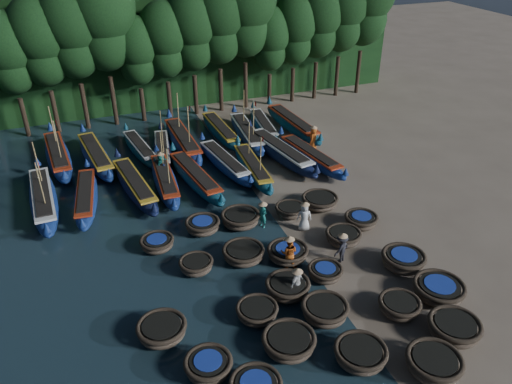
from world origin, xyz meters
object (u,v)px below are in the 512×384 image
object	(u,v)px
coracle_3	(434,363)
long_boat_7	(280,152)
fisherman_2	(289,252)
long_boat_3	(165,180)
long_boat_4	(195,176)
coracle_11	(257,311)
long_boat_15	(247,133)
long_boat_6	(253,167)
coracle_12	(288,287)
coracle_10	(162,330)
long_boat_2	(135,185)
long_boat_8	(310,156)
fisherman_0	(304,216)
long_boat_17	(293,124)
long_boat_5	(224,162)
long_boat_9	(58,155)
coracle_2	(360,354)
long_boat_14	(220,130)
fisherman_5	(161,164)
coracle_21	(203,225)
fisherman_4	(297,282)
coracle_6	(289,342)
coracle_8	(399,306)
fisherman_6	(313,138)
coracle_7	(325,310)
coracle_16	(243,253)
long_boat_10	(96,155)
coracle_20	(157,243)
fisherman_3	(342,247)
coracle_22	(240,218)
coracle_4	(454,328)
coracle_14	(403,260)
long_boat_16	(263,126)
coracle_18	(343,236)
long_boat_0	(43,199)
coracle_17	(288,253)
long_boat_13	(183,140)
long_boat_1	(86,197)
coracle_23	(290,210)
coracle_24	(320,201)
coracle_19	(361,220)

from	to	relation	value
coracle_3	long_boat_7	distance (m)	19.63
coracle_3	fisherman_2	distance (m)	8.45
long_boat_3	long_boat_4	size ratio (longest dim) A/B	0.95
coracle_11	long_boat_15	size ratio (longest dim) A/B	0.22
long_boat_6	coracle_12	bearing A→B (deg)	-99.27
coracle_10	long_boat_2	bearing A→B (deg)	86.11
long_boat_8	fisherman_0	world-z (taller)	fisherman_0
long_boat_17	long_boat_7	bearing A→B (deg)	-127.86
long_boat_5	long_boat_9	world-z (taller)	long_boat_9
coracle_2	long_boat_9	bearing A→B (deg)	114.99
long_boat_14	fisherman_5	xyz separation A→B (m)	(-5.64, -4.84, 0.32)
coracle_21	fisherman_4	xyz separation A→B (m)	(2.71, -6.69, 0.39)
coracle_6	fisherman_5	xyz separation A→B (m)	(-1.81, 17.07, 0.43)
coracle_8	long_boat_5	size ratio (longest dim) A/B	0.24
long_boat_5	fisherman_6	world-z (taller)	fisherman_6
coracle_2	coracle_7	bearing A→B (deg)	94.80
coracle_16	long_boat_10	xyz separation A→B (m)	(-6.06, 14.30, 0.16)
long_boat_2	coracle_20	bearing A→B (deg)	-96.54
long_boat_6	fisherman_3	world-z (taller)	long_boat_6
coracle_11	long_boat_17	distance (m)	21.46
long_boat_10	fisherman_2	world-z (taller)	fisherman_2
coracle_10	coracle_11	distance (m)	4.20
coracle_22	long_boat_15	bearing A→B (deg)	68.48
fisherman_4	long_boat_2	bearing A→B (deg)	83.89
coracle_4	coracle_20	world-z (taller)	coracle_4
coracle_10	long_boat_3	xyz separation A→B (m)	(2.83, 12.90, 0.11)
coracle_14	long_boat_4	bearing A→B (deg)	121.94
coracle_6	long_boat_2	bearing A→B (deg)	104.14
coracle_10	long_boat_7	distance (m)	18.05
coracle_8	fisherman_4	distance (m)	4.69
coracle_3	coracle_7	world-z (taller)	coracle_7
long_boat_14	long_boat_16	xyz separation A→B (m)	(3.58, -0.17, -0.04)
coracle_11	coracle_7	bearing A→B (deg)	-21.37
coracle_2	long_boat_3	xyz separation A→B (m)	(-4.37, 17.00, 0.12)
coracle_2	long_boat_8	bearing A→B (deg)	70.40
coracle_11	coracle_16	distance (m)	4.25
long_boat_16	coracle_18	bearing A→B (deg)	-88.92
long_boat_0	fisherman_0	bearing A→B (deg)	-32.78
coracle_4	coracle_18	bearing A→B (deg)	97.66
coracle_18	long_boat_17	bearing A→B (deg)	75.81
coracle_12	coracle_17	bearing A→B (deg)	66.11
long_boat_13	long_boat_17	bearing A→B (deg)	-0.36
coracle_20	long_boat_14	size ratio (longest dim) A/B	0.26
long_boat_3	fisherman_6	xyz separation A→B (m)	(11.57, 1.80, 0.41)
coracle_3	long_boat_1	xyz separation A→B (m)	(-11.77, 18.06, 0.06)
coracle_2	long_boat_6	world-z (taller)	long_boat_6
coracle_18	coracle_23	xyz separation A→B (m)	(-1.59, 3.53, -0.04)
coracle_3	coracle_12	size ratio (longest dim) A/B	0.99
long_boat_2	long_boat_0	bearing A→B (deg)	170.82
coracle_24	coracle_19	bearing A→B (deg)	-65.93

